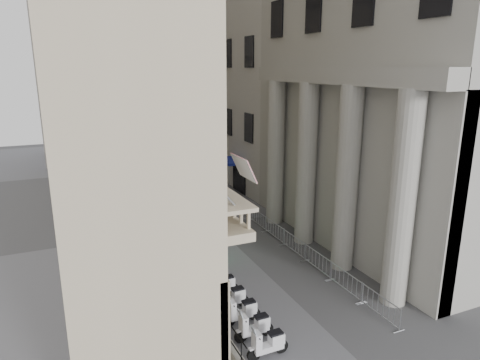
# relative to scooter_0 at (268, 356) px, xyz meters

# --- Properties ---
(far_building) EXTENTS (22.00, 10.00, 30.00)m
(far_building) POSITION_rel_scooter_0_xyz_m (3.04, 43.22, 15.00)
(far_building) COLOR #B6B3AC
(far_building) RESTS_ON ground
(iron_fence) EXTENTS (0.30, 28.00, 1.40)m
(iron_fence) POSITION_rel_scooter_0_xyz_m (-1.26, 13.22, 0.00)
(iron_fence) COLOR black
(iron_fence) RESTS_ON ground
(blue_awning) EXTENTS (1.60, 3.00, 3.00)m
(blue_awning) POSITION_rel_scooter_0_xyz_m (7.19, 21.22, 0.00)
(blue_awning) COLOR navy
(blue_awning) RESTS_ON ground
(flag) EXTENTS (1.00, 1.40, 8.20)m
(flag) POSITION_rel_scooter_0_xyz_m (-0.96, 0.22, 0.00)
(flag) COLOR #9E0C11
(flag) RESTS_ON ground
(scooter_0) EXTENTS (1.41, 0.58, 1.50)m
(scooter_0) POSITION_rel_scooter_0_xyz_m (0.00, 0.00, 0.00)
(scooter_0) COLOR white
(scooter_0) RESTS_ON ground
(scooter_1) EXTENTS (1.41, 0.58, 1.50)m
(scooter_1) POSITION_rel_scooter_0_xyz_m (0.00, 1.23, 0.00)
(scooter_1) COLOR white
(scooter_1) RESTS_ON ground
(scooter_2) EXTENTS (1.41, 0.58, 1.50)m
(scooter_2) POSITION_rel_scooter_0_xyz_m (0.00, 2.46, 0.00)
(scooter_2) COLOR white
(scooter_2) RESTS_ON ground
(scooter_3) EXTENTS (1.41, 0.58, 1.50)m
(scooter_3) POSITION_rel_scooter_0_xyz_m (0.00, 3.69, 0.00)
(scooter_3) COLOR white
(scooter_3) RESTS_ON ground
(scooter_4) EXTENTS (1.41, 0.58, 1.50)m
(scooter_4) POSITION_rel_scooter_0_xyz_m (0.00, 4.92, 0.00)
(scooter_4) COLOR white
(scooter_4) RESTS_ON ground
(scooter_5) EXTENTS (1.41, 0.58, 1.50)m
(scooter_5) POSITION_rel_scooter_0_xyz_m (0.00, 6.15, 0.00)
(scooter_5) COLOR white
(scooter_5) RESTS_ON ground
(scooter_6) EXTENTS (1.41, 0.58, 1.50)m
(scooter_6) POSITION_rel_scooter_0_xyz_m (0.00, 7.38, 0.00)
(scooter_6) COLOR white
(scooter_6) RESTS_ON ground
(scooter_7) EXTENTS (1.41, 0.58, 1.50)m
(scooter_7) POSITION_rel_scooter_0_xyz_m (0.00, 8.61, 0.00)
(scooter_7) COLOR white
(scooter_7) RESTS_ON ground
(scooter_8) EXTENTS (1.41, 0.58, 1.50)m
(scooter_8) POSITION_rel_scooter_0_xyz_m (0.00, 9.85, 0.00)
(scooter_8) COLOR white
(scooter_8) RESTS_ON ground
(scooter_9) EXTENTS (1.41, 0.58, 1.50)m
(scooter_9) POSITION_rel_scooter_0_xyz_m (0.00, 11.08, 0.00)
(scooter_9) COLOR white
(scooter_9) RESTS_ON ground
(scooter_10) EXTENTS (1.41, 0.58, 1.50)m
(scooter_10) POSITION_rel_scooter_0_xyz_m (0.00, 12.31, 0.00)
(scooter_10) COLOR white
(scooter_10) RESTS_ON ground
(scooter_11) EXTENTS (1.41, 0.58, 1.50)m
(scooter_11) POSITION_rel_scooter_0_xyz_m (0.00, 13.54, 0.00)
(scooter_11) COLOR white
(scooter_11) RESTS_ON ground
(scooter_12) EXTENTS (1.41, 0.58, 1.50)m
(scooter_12) POSITION_rel_scooter_0_xyz_m (0.00, 14.77, 0.00)
(scooter_12) COLOR white
(scooter_12) RESTS_ON ground
(scooter_13) EXTENTS (1.41, 0.58, 1.50)m
(scooter_13) POSITION_rel_scooter_0_xyz_m (0.00, 16.00, 0.00)
(scooter_13) COLOR white
(scooter_13) RESTS_ON ground
(scooter_14) EXTENTS (1.41, 0.58, 1.50)m
(scooter_14) POSITION_rel_scooter_0_xyz_m (0.00, 17.23, 0.00)
(scooter_14) COLOR white
(scooter_14) RESTS_ON ground
(scooter_15) EXTENTS (1.41, 0.58, 1.50)m
(scooter_15) POSITION_rel_scooter_0_xyz_m (0.00, 18.46, 0.00)
(scooter_15) COLOR white
(scooter_15) RESTS_ON ground
(barrier_0) EXTENTS (0.60, 2.40, 1.10)m
(barrier_0) POSITION_rel_scooter_0_xyz_m (5.80, 0.39, 0.00)
(barrier_0) COLOR #A9ABB1
(barrier_0) RESTS_ON ground
(barrier_1) EXTENTS (0.60, 2.40, 1.10)m
(barrier_1) POSITION_rel_scooter_0_xyz_m (5.80, 2.89, 0.00)
(barrier_1) COLOR #A9ABB1
(barrier_1) RESTS_ON ground
(barrier_2) EXTENTS (0.60, 2.40, 1.10)m
(barrier_2) POSITION_rel_scooter_0_xyz_m (5.80, 5.39, 0.00)
(barrier_2) COLOR #A9ABB1
(barrier_2) RESTS_ON ground
(barrier_3) EXTENTS (0.60, 2.40, 1.10)m
(barrier_3) POSITION_rel_scooter_0_xyz_m (5.80, 7.89, 0.00)
(barrier_3) COLOR #A9ABB1
(barrier_3) RESTS_ON ground
(barrier_4) EXTENTS (0.60, 2.40, 1.10)m
(barrier_4) POSITION_rel_scooter_0_xyz_m (5.80, 10.39, 0.00)
(barrier_4) COLOR #A9ABB1
(barrier_4) RESTS_ON ground
(barrier_5) EXTENTS (0.60, 2.40, 1.10)m
(barrier_5) POSITION_rel_scooter_0_xyz_m (5.80, 12.89, 0.00)
(barrier_5) COLOR #A9ABB1
(barrier_5) RESTS_ON ground
(barrier_6) EXTENTS (0.60, 2.40, 1.10)m
(barrier_6) POSITION_rel_scooter_0_xyz_m (5.80, 15.39, 0.00)
(barrier_6) COLOR #A9ABB1
(barrier_6) RESTS_ON ground
(barrier_7) EXTENTS (0.60, 2.40, 1.10)m
(barrier_7) POSITION_rel_scooter_0_xyz_m (5.80, 17.89, 0.00)
(barrier_7) COLOR #A9ABB1
(barrier_7) RESTS_ON ground
(barrier_8) EXTENTS (0.60, 2.40, 1.10)m
(barrier_8) POSITION_rel_scooter_0_xyz_m (5.80, 20.39, 0.00)
(barrier_8) COLOR #A9ABB1
(barrier_8) RESTS_ON ground
(security_tent) EXTENTS (4.41, 4.41, 3.58)m
(security_tent) POSITION_rel_scooter_0_xyz_m (1.76, 17.11, 2.99)
(security_tent) COLOR white
(security_tent) RESTS_ON ground
(street_lamp) EXTENTS (2.71, 1.15, 8.70)m
(street_lamp) POSITION_rel_scooter_0_xyz_m (0.01, 16.28, 5.22)
(street_lamp) COLOR gray
(street_lamp) RESTS_ON ground
(info_kiosk) EXTENTS (0.48, 0.95, 1.93)m
(info_kiosk) POSITION_rel_scooter_0_xyz_m (0.55, 8.87, 0.98)
(info_kiosk) COLOR black
(info_kiosk) RESTS_ON ground
(pedestrian_a) EXTENTS (0.71, 0.57, 1.71)m
(pedestrian_a) POSITION_rel_scooter_0_xyz_m (3.76, 23.12, 0.86)
(pedestrian_a) COLOR #0E1A38
(pedestrian_a) RESTS_ON ground
(pedestrian_b) EXTENTS (1.15, 1.04, 1.93)m
(pedestrian_b) POSITION_rel_scooter_0_xyz_m (6.04, 27.03, 0.96)
(pedestrian_b) COLOR black
(pedestrian_b) RESTS_ON ground
(pedestrian_c) EXTENTS (0.97, 0.64, 1.96)m
(pedestrian_c) POSITION_rel_scooter_0_xyz_m (1.81, 31.22, 0.98)
(pedestrian_c) COLOR black
(pedestrian_c) RESTS_ON ground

